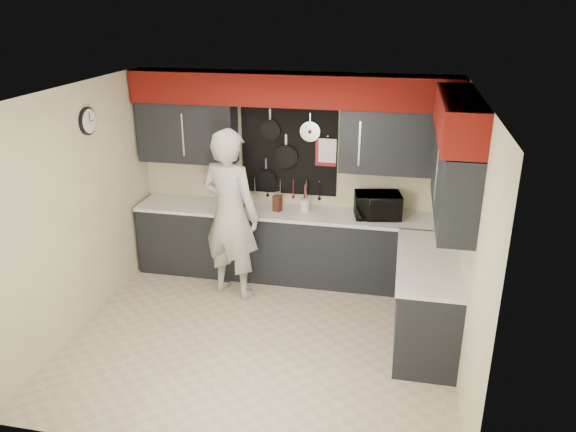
% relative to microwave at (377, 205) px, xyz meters
% --- Properties ---
extents(ground, '(4.00, 4.00, 0.00)m').
position_rel_microwave_xyz_m(ground, '(-1.10, -1.45, -1.07)').
color(ground, beige).
rests_on(ground, ground).
extents(back_wall_assembly, '(4.00, 0.36, 2.60)m').
position_rel_microwave_xyz_m(back_wall_assembly, '(-1.09, 0.15, 0.94)').
color(back_wall_assembly, beige).
rests_on(back_wall_assembly, ground).
extents(right_wall_assembly, '(0.36, 3.50, 2.60)m').
position_rel_microwave_xyz_m(right_wall_assembly, '(0.75, -1.18, 0.87)').
color(right_wall_assembly, beige).
rests_on(right_wall_assembly, ground).
extents(left_wall_assembly, '(0.05, 3.50, 2.60)m').
position_rel_microwave_xyz_m(left_wall_assembly, '(-3.09, -1.43, 0.26)').
color(left_wall_assembly, beige).
rests_on(left_wall_assembly, ground).
extents(base_cabinets, '(3.95, 2.20, 0.92)m').
position_rel_microwave_xyz_m(base_cabinets, '(-0.61, -0.32, -0.61)').
color(base_cabinets, black).
rests_on(base_cabinets, ground).
extents(microwave, '(0.60, 0.47, 0.30)m').
position_rel_microwave_xyz_m(microwave, '(0.00, 0.00, 0.00)').
color(microwave, black).
rests_on(microwave, base_cabinets).
extents(knife_block, '(0.12, 0.12, 0.20)m').
position_rel_microwave_xyz_m(knife_block, '(-1.23, -0.03, -0.05)').
color(knife_block, '#3C1913').
rests_on(knife_block, base_cabinets).
extents(utensil_crock, '(0.12, 0.12, 0.16)m').
position_rel_microwave_xyz_m(utensil_crock, '(-0.90, 0.03, -0.07)').
color(utensil_crock, silver).
rests_on(utensil_crock, base_cabinets).
extents(coffee_maker, '(0.23, 0.26, 0.33)m').
position_rel_microwave_xyz_m(coffee_maker, '(-1.76, 0.03, 0.02)').
color(coffee_maker, black).
rests_on(coffee_maker, base_cabinets).
extents(person, '(0.87, 0.71, 2.06)m').
position_rel_microwave_xyz_m(person, '(-1.68, -0.56, -0.04)').
color(person, beige).
rests_on(person, ground).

